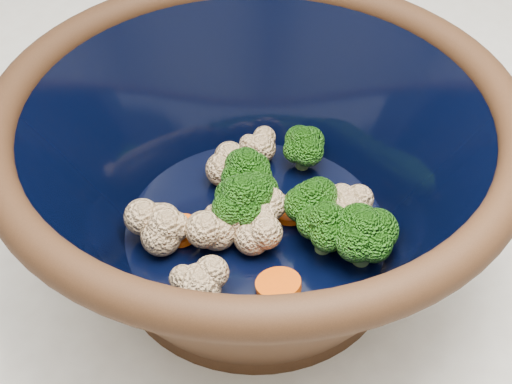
{
  "coord_description": "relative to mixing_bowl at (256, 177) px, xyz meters",
  "views": [
    {
      "loc": [
        -0.15,
        -0.25,
        1.33
      ],
      "look_at": [
        0.07,
        0.05,
        0.97
      ],
      "focal_mm": 50.0,
      "sensor_mm": 36.0,
      "label": 1
    }
  ],
  "objects": [
    {
      "name": "mixing_bowl",
      "position": [
        0.0,
        0.0,
        0.0
      ],
      "size": [
        0.45,
        0.45,
        0.16
      ],
      "rotation": [
        0.0,
        0.0,
        -0.38
      ],
      "color": "black",
      "rests_on": "counter"
    },
    {
      "name": "vegetable_pile",
      "position": [
        0.0,
        -0.0,
        -0.03
      ],
      "size": [
        0.18,
        0.17,
        0.05
      ],
      "color": "#608442",
      "rests_on": "mixing_bowl"
    }
  ]
}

